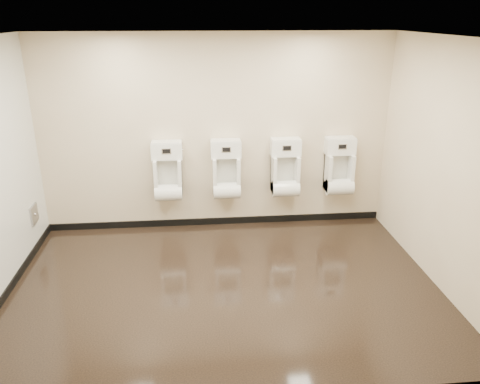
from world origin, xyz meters
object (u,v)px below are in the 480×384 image
object	(u,v)px
urinal_1	(226,174)
urinal_3	(339,170)
urinal_0	(168,175)
access_panel	(34,214)
urinal_2	(285,172)

from	to	relation	value
urinal_1	urinal_3	xyz separation A→B (m)	(1.67, 0.00, 0.00)
urinal_0	urinal_1	size ratio (longest dim) A/B	1.00
access_panel	urinal_0	bearing A→B (deg)	12.74
urinal_1	urinal_3	world-z (taller)	same
urinal_0	urinal_2	world-z (taller)	same
urinal_1	urinal_0	bearing A→B (deg)	180.00
urinal_1	access_panel	bearing A→B (deg)	-171.24
urinal_0	urinal_1	world-z (taller)	same
urinal_2	urinal_1	bearing A→B (deg)	180.00
urinal_2	urinal_3	xyz separation A→B (m)	(0.81, 0.00, 0.00)
urinal_1	urinal_2	size ratio (longest dim) A/B	1.00
access_panel	urinal_2	world-z (taller)	urinal_2
urinal_0	urinal_2	bearing A→B (deg)	0.00
urinal_1	urinal_3	size ratio (longest dim) A/B	1.00
access_panel	urinal_1	world-z (taller)	urinal_1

